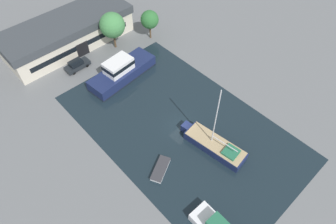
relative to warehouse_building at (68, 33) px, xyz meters
The scene contains 9 objects.
ground_plane 29.26m from the warehouse_building, 87.00° to the right, with size 440.00×440.00×0.00m, color slate.
water_canal 29.26m from the warehouse_building, 87.00° to the right, with size 22.35×36.82×0.01m, color black.
warehouse_building is the anchor object (origin of this frame).
quay_tree_near_building 9.09m from the warehouse_building, 48.02° to the right, with size 4.71×4.71×7.23m.
quay_tree_by_water 15.70m from the warehouse_building, 34.69° to the right, with size 3.50×3.50×5.87m.
parked_car 7.83m from the warehouse_building, 112.23° to the right, with size 4.62×2.02×1.74m.
sailboat_moored 35.27m from the warehouse_building, 86.18° to the right, with size 4.12×10.48×11.53m.
motor_cruiser 14.49m from the warehouse_building, 83.52° to the right, with size 13.00×5.52×4.05m.
small_dinghy 33.27m from the warehouse_building, 99.95° to the right, with size 4.25×3.20×0.57m.
Camera 1 is at (-20.26, -19.15, 36.43)m, focal length 32.00 mm.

